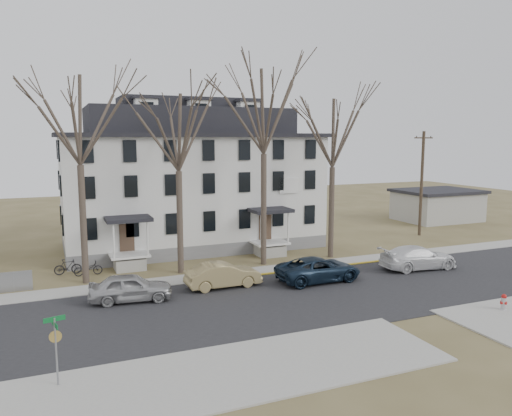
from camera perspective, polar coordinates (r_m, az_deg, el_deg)
name	(u,v)px	position (r m, az deg, el deg)	size (l,w,h in m)	color
ground	(321,309)	(26.87, 7.39, -11.38)	(120.00, 120.00, 0.00)	brown
main_road	(303,298)	(28.52, 5.35, -10.19)	(120.00, 10.00, 0.04)	#27272A
far_sidewalk	(261,272)	(33.71, 0.53, -7.28)	(120.00, 2.00, 0.08)	#A09F97
near_sidewalk_left	(200,380)	(19.68, -6.37, -18.90)	(20.00, 5.00, 0.08)	#A09F97
yellow_curb	(332,267)	(35.16, 8.68, -6.73)	(14.00, 0.25, 0.06)	gold
boarding_house	(191,181)	(41.43, -7.46, 3.08)	(20.80, 12.36, 12.05)	slate
distant_building	(437,205)	(57.55, 19.99, 0.33)	(8.50, 6.50, 3.35)	#A09F97
tree_far_left	(78,113)	(31.77, -19.69, 10.17)	(8.40, 8.40, 13.72)	#473B31
tree_mid_left	(178,127)	(32.64, -8.93, 9.16)	(7.80, 7.80, 12.74)	#473B31
tree_center	(264,105)	(34.63, 0.91, 11.64)	(9.00, 9.00, 14.70)	#473B31
tree_mid_right	(333,128)	(37.11, 8.81, 9.02)	(7.80, 7.80, 12.74)	#473B31
utility_pole_far	(422,182)	(47.79, 18.40, 2.82)	(2.00, 0.28, 9.50)	#3D3023
car_silver	(131,288)	(28.41, -14.13, -8.87)	(1.79, 4.46, 1.52)	#B0B0B0
car_tan	(223,276)	(30.10, -3.78, -7.71)	(1.58, 4.53, 1.49)	#9D8957
car_navy	(318,270)	(31.54, 7.15, -7.02)	(2.48, 5.38, 1.50)	#152435
car_white	(418,258)	(35.89, 18.04, -5.45)	(2.19, 5.38, 1.56)	white
bicycle_left	(88,269)	(34.35, -18.63, -6.61)	(0.62, 1.78, 0.94)	black
bicycle_right	(68,267)	(35.01, -20.70, -6.36)	(0.49, 1.72, 1.03)	black
fire_hydrant	(504,302)	(29.21, 26.45, -9.64)	(0.37, 0.35, 0.90)	#B7B7BA
street_sign	(56,341)	(19.68, -21.93, -13.89)	(0.75, 0.75, 2.64)	gray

